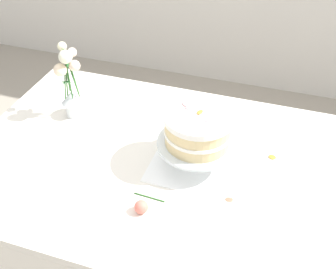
{
  "coord_description": "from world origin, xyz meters",
  "views": [
    {
      "loc": [
        0.42,
        -1.06,
        1.76
      ],
      "look_at": [
        0.07,
        0.01,
        0.86
      ],
      "focal_mm": 43.04,
      "sensor_mm": 36.0,
      "label": 1
    }
  ],
  "objects_px": {
    "dining_table": "(149,178)",
    "layer_cake": "(198,128)",
    "flower_vase": "(70,85)",
    "cake_stand": "(197,145)",
    "fallen_rose": "(141,207)"
  },
  "relations": [
    {
      "from": "layer_cake",
      "to": "flower_vase",
      "type": "height_order",
      "value": "flower_vase"
    },
    {
      "from": "layer_cake",
      "to": "flower_vase",
      "type": "xyz_separation_m",
      "value": [
        -0.57,
        0.13,
        -0.01
      ]
    },
    {
      "from": "layer_cake",
      "to": "fallen_rose",
      "type": "relative_size",
      "value": 2.19
    },
    {
      "from": "cake_stand",
      "to": "dining_table",
      "type": "bearing_deg",
      "value": -164.94
    },
    {
      "from": "dining_table",
      "to": "layer_cake",
      "type": "relative_size",
      "value": 5.8
    },
    {
      "from": "dining_table",
      "to": "layer_cake",
      "type": "xyz_separation_m",
      "value": [
        0.17,
        0.05,
        0.25
      ]
    },
    {
      "from": "dining_table",
      "to": "flower_vase",
      "type": "bearing_deg",
      "value": 156.39
    },
    {
      "from": "cake_stand",
      "to": "layer_cake",
      "type": "xyz_separation_m",
      "value": [
        -0.0,
        0.0,
        0.08
      ]
    },
    {
      "from": "cake_stand",
      "to": "flower_vase",
      "type": "xyz_separation_m",
      "value": [
        -0.57,
        0.13,
        0.07
      ]
    },
    {
      "from": "dining_table",
      "to": "layer_cake",
      "type": "height_order",
      "value": "layer_cake"
    },
    {
      "from": "cake_stand",
      "to": "fallen_rose",
      "type": "relative_size",
      "value": 2.63
    },
    {
      "from": "flower_vase",
      "to": "fallen_rose",
      "type": "relative_size",
      "value": 2.93
    },
    {
      "from": "cake_stand",
      "to": "fallen_rose",
      "type": "bearing_deg",
      "value": -110.85
    },
    {
      "from": "layer_cake",
      "to": "dining_table",
      "type": "bearing_deg",
      "value": -164.93
    },
    {
      "from": "dining_table",
      "to": "flower_vase",
      "type": "distance_m",
      "value": 0.5
    }
  ]
}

